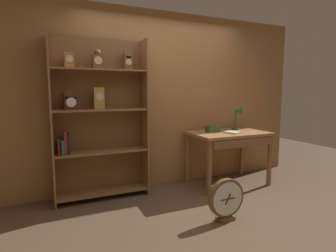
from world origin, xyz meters
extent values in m
plane|color=brown|center=(0.00, 0.00, 0.00)|extent=(10.00, 10.00, 0.00)
cube|color=#9E6B3D|center=(0.00, 1.37, 1.30)|extent=(4.80, 0.05, 2.60)
cube|color=brown|center=(-1.58, 1.14, 1.06)|extent=(0.02, 0.32, 2.13)
cube|color=brown|center=(-0.38, 1.14, 1.06)|extent=(0.03, 0.32, 2.13)
cube|color=brown|center=(-0.98, 1.30, 1.06)|extent=(1.23, 0.01, 2.13)
cube|color=brown|center=(-0.98, 1.14, 0.09)|extent=(1.18, 0.30, 0.02)
cube|color=brown|center=(-0.98, 1.14, 0.64)|extent=(1.18, 0.30, 0.02)
cube|color=brown|center=(-0.98, 1.14, 1.19)|extent=(1.18, 0.30, 0.02)
cube|color=brown|center=(-0.98, 1.14, 1.70)|extent=(1.18, 0.30, 0.02)
cube|color=olive|center=(-1.34, 1.16, 1.81)|extent=(0.11, 0.08, 0.19)
cylinder|color=#C6B78C|center=(-1.34, 1.11, 1.82)|extent=(0.09, 0.01, 0.09)
cube|color=#472816|center=(-1.34, 1.16, 1.28)|extent=(0.16, 0.09, 0.16)
cylinder|color=#472816|center=(-1.34, 1.16, 1.39)|extent=(0.16, 0.09, 0.16)
cylinder|color=white|center=(-1.34, 1.11, 1.30)|extent=(0.12, 0.01, 0.12)
cube|color=brown|center=(-1.00, 1.15, 1.80)|extent=(0.13, 0.09, 0.18)
sphere|color=brown|center=(-1.00, 1.15, 1.92)|extent=(0.08, 0.08, 0.08)
cylinder|color=#C6B78C|center=(-1.00, 1.10, 1.82)|extent=(0.10, 0.01, 0.10)
cube|color=#B28C38|center=(-1.00, 1.16, 1.34)|extent=(0.13, 0.09, 0.28)
cylinder|color=#C6B78C|center=(-1.00, 1.11, 1.36)|extent=(0.10, 0.01, 0.10)
cube|color=brown|center=(-0.60, 1.14, 1.80)|extent=(0.11, 0.09, 0.18)
cylinder|color=brown|center=(-0.60, 1.14, 1.92)|extent=(0.11, 0.09, 0.11)
cylinder|color=#C6B78C|center=(-0.60, 1.10, 1.81)|extent=(0.08, 0.01, 0.08)
cube|color=maroon|center=(-1.51, 1.14, 0.75)|extent=(0.03, 0.16, 0.20)
cube|color=#236638|center=(-1.46, 1.13, 0.74)|extent=(0.04, 0.16, 0.18)
cube|color=maroon|center=(-1.43, 1.15, 0.79)|extent=(0.04, 0.15, 0.28)
cube|color=#19234C|center=(-1.39, 1.14, 0.78)|extent=(0.02, 0.13, 0.26)
cube|color=#9E6B3D|center=(0.90, 0.94, 0.79)|extent=(1.18, 0.75, 0.04)
cube|color=olive|center=(0.36, 0.61, 0.39)|extent=(0.05, 0.05, 0.77)
cube|color=olive|center=(1.44, 0.61, 0.39)|extent=(0.05, 0.05, 0.77)
cube|color=olive|center=(0.36, 1.26, 0.39)|extent=(0.05, 0.05, 0.77)
cube|color=olive|center=(1.44, 1.26, 0.39)|extent=(0.05, 0.05, 0.77)
cube|color=brown|center=(0.90, 0.58, 0.70)|extent=(1.00, 0.03, 0.12)
cylinder|color=#1E472D|center=(1.16, 1.11, 0.82)|extent=(0.11, 0.11, 0.02)
cylinder|color=#1E472D|center=(1.16, 1.11, 0.99)|extent=(0.02, 0.02, 0.31)
cone|color=#1E472D|center=(1.22, 1.06, 1.14)|extent=(0.14, 0.17, 0.13)
cube|color=#2D5123|center=(0.67, 1.02, 0.86)|extent=(0.19, 0.12, 0.10)
cube|color=silver|center=(0.88, 0.80, 0.83)|extent=(0.21, 0.26, 0.02)
cube|color=brown|center=(0.14, -0.07, 0.02)|extent=(0.20, 0.11, 0.04)
cylinder|color=brown|center=(0.14, -0.07, 0.26)|extent=(0.44, 0.06, 0.44)
cylinder|color=silver|center=(0.14, -0.10, 0.26)|extent=(0.38, 0.01, 0.38)
cube|color=black|center=(0.14, -0.11, 0.26)|extent=(0.07, 0.01, 0.12)
cube|color=black|center=(0.14, -0.11, 0.26)|extent=(0.18, 0.01, 0.01)
camera|label=1|loc=(-1.61, -2.43, 1.42)|focal=28.96mm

